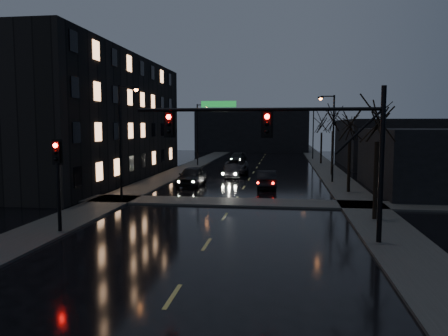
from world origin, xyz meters
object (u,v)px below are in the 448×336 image
(oncoming_car_b, at_px, (232,171))
(oncoming_car_d, at_px, (237,158))
(oncoming_car_a, at_px, (192,176))
(lead_car, at_px, (267,179))
(oncoming_car_c, at_px, (236,166))

(oncoming_car_b, height_order, oncoming_car_d, oncoming_car_d)
(oncoming_car_a, bearing_deg, lead_car, -1.90)
(oncoming_car_a, distance_m, oncoming_car_d, 24.11)
(oncoming_car_a, height_order, oncoming_car_b, oncoming_car_a)
(oncoming_car_c, bearing_deg, oncoming_car_d, 90.25)
(oncoming_car_d, bearing_deg, lead_car, -72.50)
(lead_car, bearing_deg, oncoming_car_d, -81.46)
(oncoming_car_d, distance_m, lead_car, 24.95)
(oncoming_car_c, distance_m, lead_car, 11.45)
(oncoming_car_c, relative_size, lead_car, 1.26)
(oncoming_car_d, bearing_deg, oncoming_car_c, -78.60)
(oncoming_car_a, bearing_deg, oncoming_car_c, 76.30)
(oncoming_car_c, distance_m, oncoming_car_d, 13.68)
(oncoming_car_a, xyz_separation_m, oncoming_car_d, (1.45, 24.06, -0.14))
(oncoming_car_c, relative_size, oncoming_car_d, 1.17)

